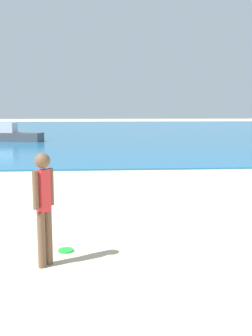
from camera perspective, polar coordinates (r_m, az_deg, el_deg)
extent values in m
cube|color=#1E6B9E|center=(43.25, -2.76, 5.85)|extent=(160.00, 60.00, 0.06)
cylinder|color=brown|center=(5.35, -11.54, -10.17)|extent=(0.10, 0.10, 0.76)
cylinder|color=brown|center=(5.26, -12.58, -10.53)|extent=(0.10, 0.10, 0.76)
cube|color=red|center=(5.13, -12.29, -3.35)|extent=(0.19, 0.20, 0.57)
sphere|color=brown|center=(5.06, -12.43, 1.09)|extent=(0.20, 0.20, 0.20)
cylinder|color=brown|center=(5.22, -11.20, -2.76)|extent=(0.08, 0.08, 0.50)
cylinder|color=brown|center=(5.03, -13.43, -3.26)|extent=(0.08, 0.08, 0.50)
cylinder|color=green|center=(5.89, -9.02, -12.11)|extent=(0.23, 0.23, 0.03)
cube|color=#4C4C51|center=(26.53, -16.28, 4.50)|extent=(3.80, 2.03, 0.58)
cube|color=silver|center=(26.79, -17.59, 5.80)|extent=(1.47, 1.11, 0.65)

